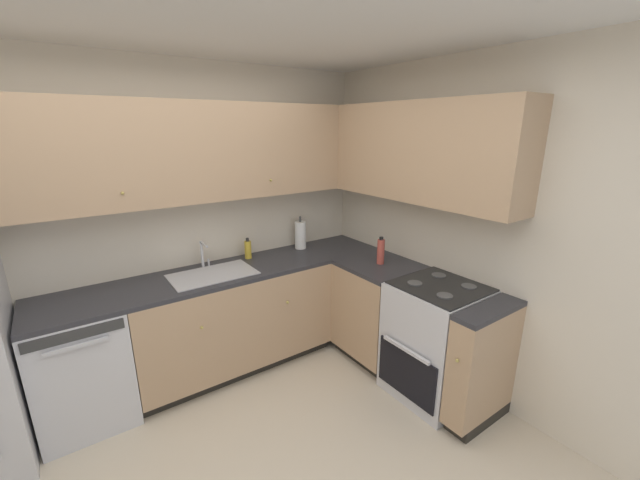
{
  "coord_description": "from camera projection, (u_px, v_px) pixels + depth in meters",
  "views": [
    {
      "loc": [
        -0.67,
        -1.52,
        2.07
      ],
      "look_at": [
        0.98,
        0.82,
        1.22
      ],
      "focal_mm": 21.42,
      "sensor_mm": 36.0,
      "label": 1
    }
  ],
  "objects": [
    {
      "name": "sink",
      "position": [
        213.0,
        279.0,
        3.1
      ],
      "size": [
        0.66,
        0.4,
        0.1
      ],
      "color": "#B7B7BC",
      "rests_on": "countertop_back"
    },
    {
      "name": "paper_towel_roll",
      "position": [
        300.0,
        235.0,
        3.73
      ],
      "size": [
        0.11,
        0.11,
        0.33
      ],
      "color": "white",
      "rests_on": "countertop_back"
    },
    {
      "name": "faucet",
      "position": [
        203.0,
        252.0,
        3.22
      ],
      "size": [
        0.07,
        0.16,
        0.23
      ],
      "color": "silver",
      "rests_on": "countertop_back"
    },
    {
      "name": "soap_bottle",
      "position": [
        248.0,
        249.0,
        3.46
      ],
      "size": [
        0.06,
        0.06,
        0.19
      ],
      "color": "gold",
      "rests_on": "countertop_back"
    },
    {
      "name": "lower_cabinets_right",
      "position": [
        397.0,
        322.0,
        3.3
      ],
      "size": [
        0.62,
        1.46,
        0.88
      ],
      "color": "tan",
      "rests_on": "ground_plane"
    },
    {
      "name": "wall_right",
      "position": [
        485.0,
        236.0,
        2.83
      ],
      "size": [
        0.05,
        3.44,
        2.58
      ],
      "primitive_type": "cube",
      "color": "beige",
      "rests_on": "ground_plane"
    },
    {
      "name": "countertop_right",
      "position": [
        400.0,
        273.0,
        3.17
      ],
      "size": [
        0.6,
        1.46,
        0.03
      ],
      "color": "#2D2D33",
      "rests_on": "lower_cabinets_right"
    },
    {
      "name": "upper_cabinets_back",
      "position": [
        195.0,
        152.0,
        2.95
      ],
      "size": [
        2.56,
        0.34,
        0.75
      ],
      "color": "tan"
    },
    {
      "name": "upper_cabinets_right",
      "position": [
        406.0,
        151.0,
        3.08
      ],
      "size": [
        0.32,
        2.01,
        0.75
      ],
      "color": "tan"
    },
    {
      "name": "countertop_back",
      "position": [
        230.0,
        272.0,
        3.21
      ],
      "size": [
        2.88,
        0.6,
        0.03
      ],
      "primitive_type": "cube",
      "color": "#2D2D33",
      "rests_on": "lower_cabinets_back"
    },
    {
      "name": "wall_back",
      "position": [
        160.0,
        226.0,
        3.11
      ],
      "size": [
        3.86,
        0.05,
        2.58
      ],
      "primitive_type": "cube",
      "color": "beige",
      "rests_on": "ground_plane"
    },
    {
      "name": "dishwasher",
      "position": [
        82.0,
        365.0,
        2.71
      ],
      "size": [
        0.6,
        0.63,
        0.88
      ],
      "color": "silver",
      "rests_on": "ground_plane"
    },
    {
      "name": "oil_bottle",
      "position": [
        381.0,
        251.0,
        3.32
      ],
      "size": [
        0.06,
        0.06,
        0.24
      ],
      "color": "#BF4C3F",
      "rests_on": "countertop_right"
    },
    {
      "name": "lower_cabinets_back",
      "position": [
        233.0,
        320.0,
        3.34
      ],
      "size": [
        1.68,
        0.62,
        0.88
      ],
      "color": "tan",
      "rests_on": "ground_plane"
    },
    {
      "name": "oven_range",
      "position": [
        436.0,
        340.0,
        2.99
      ],
      "size": [
        0.68,
        0.62,
        1.06
      ],
      "color": "silver",
      "rests_on": "ground_plane"
    }
  ]
}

